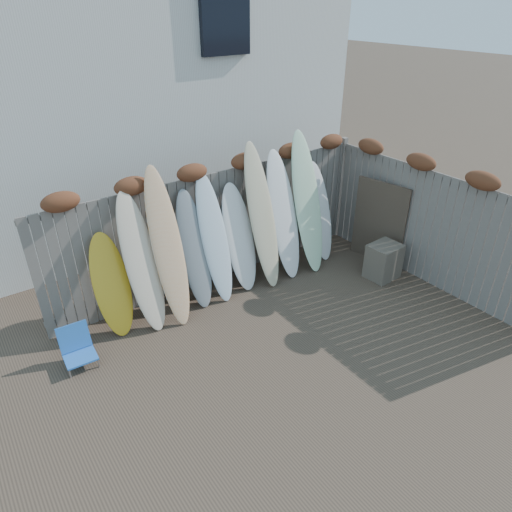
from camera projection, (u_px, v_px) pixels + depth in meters
ground at (304, 348)px, 6.71m from camera, size 80.00×80.00×0.00m
back_fence at (218, 218)px, 7.84m from camera, size 6.05×0.28×2.24m
right_fence at (429, 221)px, 7.84m from camera, size 0.28×4.40×2.24m
house at (133, 64)px, 9.95m from camera, size 8.50×5.50×6.33m
beach_chair at (77, 347)px, 6.33m from camera, size 0.44×0.47×0.56m
wooden_crate at (383, 261)px, 8.26m from camera, size 0.58×0.49×0.65m
lattice_panel at (379, 222)px, 8.59m from camera, size 0.24×1.05×1.58m
surfboard_0 at (112, 285)px, 6.73m from camera, size 0.57×0.61×1.57m
surfboard_1 at (141, 263)px, 6.75m from camera, size 0.54×0.77×2.11m
surfboard_2 at (168, 248)px, 6.86m from camera, size 0.52×0.87×2.40m
surfboard_3 at (194, 250)px, 7.32m from camera, size 0.52×0.71×1.91m
surfboard_4 at (214, 239)px, 7.44m from camera, size 0.47×0.75×2.11m
surfboard_5 at (239, 238)px, 7.77m from camera, size 0.55×0.66×1.83m
surfboard_6 at (262, 217)px, 7.78m from camera, size 0.50×0.87×2.45m
surfboard_7 at (283, 216)px, 8.07m from camera, size 0.56×0.80×2.24m
surfboard_8 at (307, 203)px, 8.23m from camera, size 0.61×0.91×2.49m
surfboard_9 at (319, 212)px, 8.68m from camera, size 0.52×0.66×1.85m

